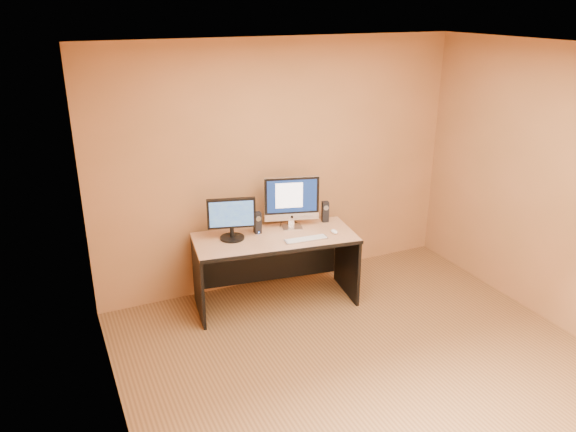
{
  "coord_description": "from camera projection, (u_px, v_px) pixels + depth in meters",
  "views": [
    {
      "loc": [
        -2.29,
        -3.2,
        2.92
      ],
      "look_at": [
        -0.19,
        1.39,
        0.98
      ],
      "focal_mm": 35.0,
      "sensor_mm": 36.0,
      "label": 1
    }
  ],
  "objects": [
    {
      "name": "imac",
      "position": [
        292.0,
        202.0,
        5.67
      ],
      "size": [
        0.6,
        0.35,
        0.55
      ],
      "primitive_type": null,
      "rotation": [
        0.0,
        0.0,
        -0.27
      ],
      "color": "#B9BABE",
      "rests_on": "desk"
    },
    {
      "name": "mouse",
      "position": [
        334.0,
        231.0,
        5.62
      ],
      "size": [
        0.07,
        0.11,
        0.04
      ],
      "primitive_type": "ellipsoid",
      "rotation": [
        0.0,
        0.0,
        -0.08
      ],
      "color": "white",
      "rests_on": "desk"
    },
    {
      "name": "speaker_right",
      "position": [
        325.0,
        212.0,
        5.89
      ],
      "size": [
        0.08,
        0.09,
        0.22
      ],
      "primitive_type": null,
      "rotation": [
        0.0,
        0.0,
        -0.25
      ],
      "color": "black",
      "rests_on": "desk"
    },
    {
      "name": "keyboard",
      "position": [
        306.0,
        239.0,
        5.47
      ],
      "size": [
        0.43,
        0.15,
        0.02
      ],
      "primitive_type": "cube",
      "rotation": [
        0.0,
        0.0,
        -0.07
      ],
      "color": "#B5B6BA",
      "rests_on": "desk"
    },
    {
      "name": "desk",
      "position": [
        275.0,
        270.0,
        5.67
      ],
      "size": [
        1.67,
        0.91,
        0.74
      ],
      "primitive_type": null,
      "rotation": [
        0.0,
        0.0,
        -0.14
      ],
      "color": "tan",
      "rests_on": "ground"
    },
    {
      "name": "ceiling",
      "position": [
        401.0,
        52.0,
        3.72
      ],
      "size": [
        4.0,
        4.0,
        0.0
      ],
      "primitive_type": "plane",
      "color": "white",
      "rests_on": "walls"
    },
    {
      "name": "floor",
      "position": [
        379.0,
        377.0,
        4.66
      ],
      "size": [
        4.0,
        4.0,
        0.0
      ],
      "primitive_type": "plane",
      "color": "brown",
      "rests_on": "ground"
    },
    {
      "name": "walls",
      "position": [
        389.0,
        232.0,
        4.19
      ],
      "size": [
        4.0,
        4.0,
        2.6
      ],
      "primitive_type": null,
      "color": "#A46C42",
      "rests_on": "ground"
    },
    {
      "name": "cable_b",
      "position": [
        281.0,
        224.0,
        5.86
      ],
      "size": [
        0.09,
        0.16,
        0.01
      ],
      "primitive_type": "cylinder",
      "rotation": [
        1.57,
        0.0,
        -0.51
      ],
      "color": "black",
      "rests_on": "desk"
    },
    {
      "name": "second_monitor",
      "position": [
        232.0,
        219.0,
        5.42
      ],
      "size": [
        0.52,
        0.36,
        0.42
      ],
      "primitive_type": null,
      "rotation": [
        0.0,
        0.0,
        -0.26
      ],
      "color": "black",
      "rests_on": "desk"
    },
    {
      "name": "speaker_left",
      "position": [
        257.0,
        223.0,
        5.6
      ],
      "size": [
        0.07,
        0.07,
        0.22
      ],
      "primitive_type": null,
      "rotation": [
        0.0,
        0.0,
        -0.04
      ],
      "color": "black",
      "rests_on": "desk"
    },
    {
      "name": "cable_a",
      "position": [
        295.0,
        222.0,
        5.91
      ],
      "size": [
        0.04,
        0.22,
        0.01
      ],
      "primitive_type": "cylinder",
      "rotation": [
        1.57,
        0.0,
        0.13
      ],
      "color": "black",
      "rests_on": "desk"
    }
  ]
}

